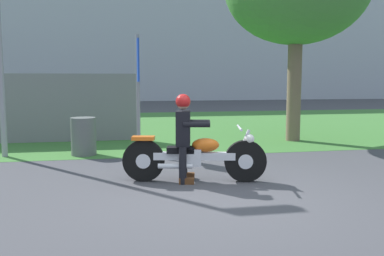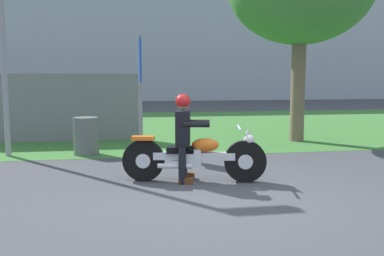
# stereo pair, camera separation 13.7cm
# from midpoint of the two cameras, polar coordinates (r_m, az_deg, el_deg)

# --- Properties ---
(ground) EXTENTS (120.00, 120.00, 0.00)m
(ground) POSITION_cam_midpoint_polar(r_m,az_deg,el_deg) (5.88, 2.71, -9.61)
(ground) COLOR #424247
(grass_verge) EXTENTS (60.00, 12.00, 0.01)m
(grass_verge) POSITION_cam_midpoint_polar(r_m,az_deg,el_deg) (14.93, -5.69, 0.29)
(grass_verge) COLOR #3D7533
(grass_verge) RESTS_ON ground
(stadium_facade) EXTENTS (58.36, 8.00, 13.01)m
(stadium_facade) POSITION_cam_midpoint_polar(r_m,az_deg,el_deg) (36.47, -13.06, 14.13)
(stadium_facade) COLOR #B2B7C1
(stadium_facade) RESTS_ON ground
(motorcycle_lead) EXTENTS (2.29, 0.79, 0.90)m
(motorcycle_lead) POSITION_cam_midpoint_polar(r_m,az_deg,el_deg) (6.75, -0.21, -3.94)
(motorcycle_lead) COLOR black
(motorcycle_lead) RESTS_ON ground
(rider_lead) EXTENTS (0.61, 0.54, 1.42)m
(rider_lead) POSITION_cam_midpoint_polar(r_m,az_deg,el_deg) (6.69, -1.65, -0.36)
(rider_lead) COLOR black
(rider_lead) RESTS_ON ground
(trash_can) EXTENTS (0.54, 0.54, 0.82)m
(trash_can) POSITION_cam_midpoint_polar(r_m,az_deg,el_deg) (9.42, -14.99, -1.11)
(trash_can) COLOR #595E5B
(trash_can) RESTS_ON ground
(sign_banner) EXTENTS (0.08, 0.60, 2.60)m
(sign_banner) POSITION_cam_midpoint_polar(r_m,az_deg,el_deg) (9.11, -7.83, 7.07)
(sign_banner) COLOR gray
(sign_banner) RESTS_ON ground
(fence_segment) EXTENTS (7.00, 0.06, 1.80)m
(fence_segment) POSITION_cam_midpoint_polar(r_m,az_deg,el_deg) (11.82, -24.80, 2.41)
(fence_segment) COLOR slate
(fence_segment) RESTS_ON ground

